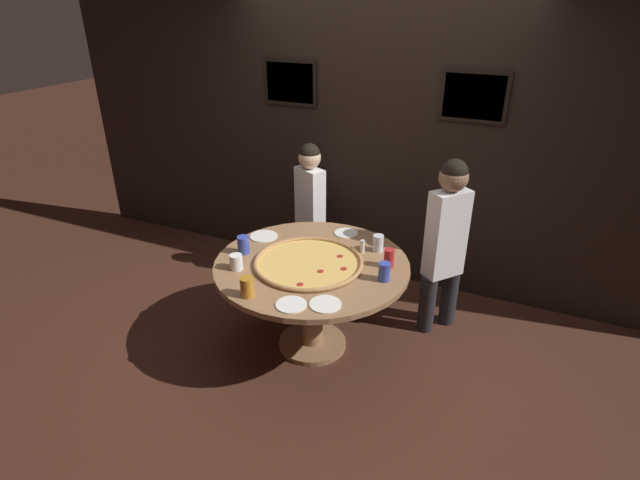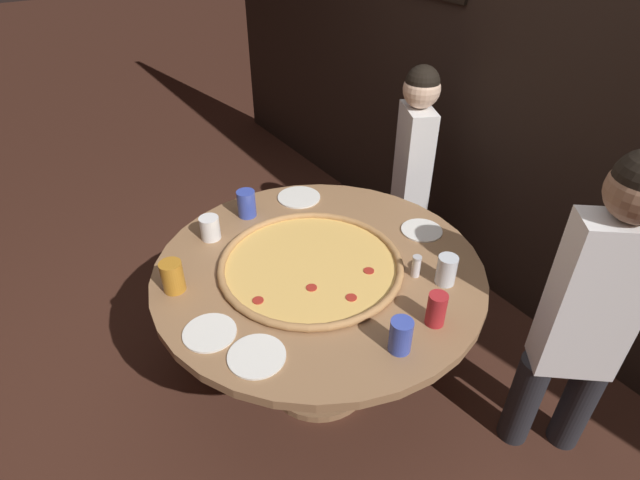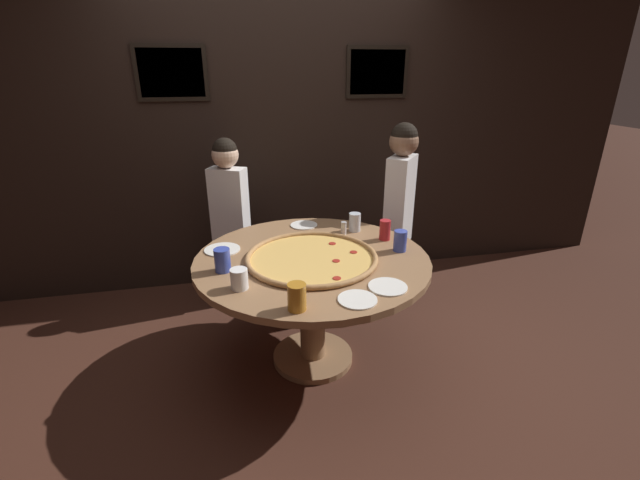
# 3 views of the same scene
# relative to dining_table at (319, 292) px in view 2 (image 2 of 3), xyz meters

# --- Properties ---
(ground_plane) EXTENTS (24.00, 24.00, 0.00)m
(ground_plane) POSITION_rel_dining_table_xyz_m (0.00, 0.00, -0.59)
(ground_plane) COLOR #422319
(back_wall) EXTENTS (6.40, 0.08, 2.60)m
(back_wall) POSITION_rel_dining_table_xyz_m (0.00, 1.30, 0.72)
(back_wall) COLOR black
(back_wall) RESTS_ON ground_plane
(dining_table) EXTENTS (1.40, 1.40, 0.74)m
(dining_table) POSITION_rel_dining_table_xyz_m (0.00, 0.00, 0.00)
(dining_table) COLOR #936B47
(dining_table) RESTS_ON ground_plane
(giant_pizza) EXTENTS (0.78, 0.78, 0.03)m
(giant_pizza) POSITION_rel_dining_table_xyz_m (-0.01, -0.03, 0.17)
(giant_pizza) COLOR #EAB75B
(giant_pizza) RESTS_ON dining_table
(drink_cup_centre_back) EXTENTS (0.07, 0.07, 0.13)m
(drink_cup_centre_back) POSITION_rel_dining_table_xyz_m (0.52, 0.17, 0.22)
(drink_cup_centre_back) COLOR #B22328
(drink_cup_centre_back) RESTS_ON dining_table
(drink_cup_front_edge) EXTENTS (0.08, 0.08, 0.13)m
(drink_cup_front_edge) POSITION_rel_dining_table_xyz_m (0.37, 0.37, 0.22)
(drink_cup_front_edge) COLOR silver
(drink_cup_front_edge) RESTS_ON dining_table
(drink_cup_beside_pizza) EXTENTS (0.09, 0.09, 0.11)m
(drink_cup_beside_pizza) POSITION_rel_dining_table_xyz_m (-0.44, -0.30, 0.21)
(drink_cup_beside_pizza) COLOR white
(drink_cup_beside_pizza) RESTS_ON dining_table
(drink_cup_by_shaker) EXTENTS (0.09, 0.09, 0.13)m
(drink_cup_by_shaker) POSITION_rel_dining_table_xyz_m (-0.52, -0.08, 0.22)
(drink_cup_by_shaker) COLOR #384CB7
(drink_cup_by_shaker) RESTS_ON dining_table
(drink_cup_near_right) EXTENTS (0.08, 0.08, 0.13)m
(drink_cup_near_right) POSITION_rel_dining_table_xyz_m (0.55, -0.02, 0.22)
(drink_cup_near_right) COLOR #384CB7
(drink_cup_near_right) RESTS_ON dining_table
(drink_cup_far_left) EXTENTS (0.09, 0.09, 0.13)m
(drink_cup_far_left) POSITION_rel_dining_table_xyz_m (-0.19, -0.57, 0.22)
(drink_cup_far_left) COLOR #BC7A23
(drink_cup_far_left) RESTS_ON dining_table
(white_plate_near_front) EXTENTS (0.20, 0.20, 0.01)m
(white_plate_near_front) POSITION_rel_dining_table_xyz_m (0.31, -0.45, 0.16)
(white_plate_near_front) COLOR white
(white_plate_near_front) RESTS_ON dining_table
(white_plate_beside_cup) EXTENTS (0.19, 0.19, 0.01)m
(white_plate_beside_cup) POSITION_rel_dining_table_xyz_m (0.05, 0.54, 0.16)
(white_plate_beside_cup) COLOR white
(white_plate_beside_cup) RESTS_ON dining_table
(white_plate_left_side) EXTENTS (0.22, 0.22, 0.01)m
(white_plate_left_side) POSITION_rel_dining_table_xyz_m (-0.52, 0.22, 0.16)
(white_plate_left_side) COLOR white
(white_plate_left_side) RESTS_ON dining_table
(white_plate_far_back) EXTENTS (0.19, 0.19, 0.01)m
(white_plate_far_back) POSITION_rel_dining_table_xyz_m (0.12, -0.55, 0.16)
(white_plate_far_back) COLOR white
(white_plate_far_back) RESTS_ON dining_table
(condiment_shaker) EXTENTS (0.04, 0.04, 0.10)m
(condiment_shaker) POSITION_rel_dining_table_xyz_m (0.28, 0.30, 0.20)
(condiment_shaker) COLOR silver
(condiment_shaker) RESTS_ON dining_table
(diner_far_right) EXTENTS (0.35, 0.25, 1.32)m
(diner_far_right) POSITION_rel_dining_table_xyz_m (-0.46, 0.94, 0.16)
(diner_far_right) COLOR #232328
(diner_far_right) RESTS_ON ground_plane
(diner_side_right) EXTENTS (0.32, 0.36, 1.42)m
(diner_side_right) POSITION_rel_dining_table_xyz_m (0.82, 0.66, 0.22)
(diner_side_right) COLOR #232328
(diner_side_right) RESTS_ON ground_plane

